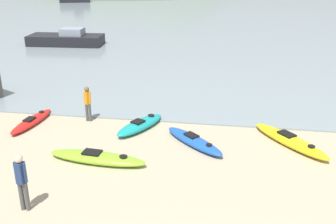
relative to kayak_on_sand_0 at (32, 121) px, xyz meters
The scene contains 9 objects.
bay_water 36.76m from the kayak_on_sand_0, 78.50° to the left, with size 160.00×70.00×0.06m, color gray.
kayak_on_sand_0 is the anchor object (origin of this frame).
kayak_on_sand_1 6.88m from the kayak_on_sand_0, ahead, with size 2.56×2.53×0.37m.
kayak_on_sand_2 4.62m from the kayak_on_sand_0, 36.15° to the right, with size 3.47×1.08×0.38m.
kayak_on_sand_5 10.31m from the kayak_on_sand_0, ahead, with size 2.77×3.21×0.40m.
kayak_on_sand_6 4.55m from the kayak_on_sand_0, ahead, with size 1.85×2.71×0.39m.
person_near_foreground 6.27m from the kayak_on_sand_0, 64.60° to the right, with size 0.34×0.26×1.68m.
person_near_waterline 2.44m from the kayak_on_sand_0, 17.45° to the left, with size 0.31×0.27×1.52m.
moored_boat_1 16.06m from the kayak_on_sand_0, 107.37° to the left, with size 5.86×2.50×1.31m.
Camera 1 is at (0.58, -4.28, 6.39)m, focal length 42.00 mm.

